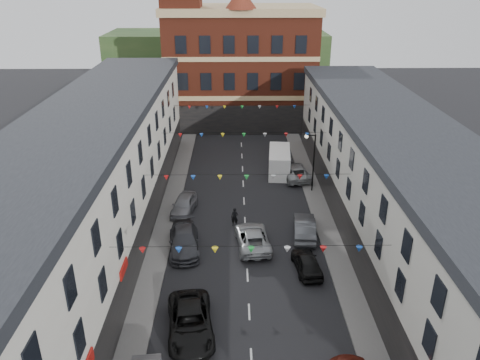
{
  "coord_description": "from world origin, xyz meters",
  "views": [
    {
      "loc": [
        -0.9,
        -28.05,
        19.99
      ],
      "look_at": [
        -0.45,
        7.0,
        4.42
      ],
      "focal_mm": 35.0,
      "sensor_mm": 36.0,
      "label": 1
    }
  ],
  "objects_px": {
    "car_left_c": "(190,322)",
    "car_left_d": "(184,240)",
    "white_van": "(279,162)",
    "street_lamp": "(312,155)",
    "car_right_d": "(307,263)",
    "car_left_e": "(184,204)",
    "car_right_e": "(304,227)",
    "moving_car": "(253,238)",
    "pedestrian": "(235,217)",
    "car_right_f": "(295,172)"
  },
  "relations": [
    {
      "from": "car_left_c",
      "to": "moving_car",
      "type": "height_order",
      "value": "car_left_c"
    },
    {
      "from": "car_left_e",
      "to": "car_right_d",
      "type": "xyz_separation_m",
      "value": [
        9.84,
        -9.31,
        -0.07
      ]
    },
    {
      "from": "car_right_e",
      "to": "moving_car",
      "type": "xyz_separation_m",
      "value": [
        -4.34,
        -1.48,
        -0.06
      ]
    },
    {
      "from": "street_lamp",
      "to": "car_right_f",
      "type": "height_order",
      "value": "street_lamp"
    },
    {
      "from": "car_right_e",
      "to": "street_lamp",
      "type": "bearing_deg",
      "value": -95.38
    },
    {
      "from": "car_right_d",
      "to": "car_right_e",
      "type": "relative_size",
      "value": 0.85
    },
    {
      "from": "car_right_d",
      "to": "car_right_e",
      "type": "distance_m",
      "value": 5.0
    },
    {
      "from": "car_left_c",
      "to": "moving_car",
      "type": "xyz_separation_m",
      "value": [
        4.11,
        9.84,
        -0.05
      ]
    },
    {
      "from": "car_right_d",
      "to": "white_van",
      "type": "relative_size",
      "value": 0.72
    },
    {
      "from": "car_left_d",
      "to": "pedestrian",
      "type": "relative_size",
      "value": 3.32
    },
    {
      "from": "car_right_d",
      "to": "car_right_e",
      "type": "bearing_deg",
      "value": -102.06
    },
    {
      "from": "car_left_c",
      "to": "white_van",
      "type": "distance_m",
      "value": 25.93
    },
    {
      "from": "car_right_e",
      "to": "moving_car",
      "type": "relative_size",
      "value": 0.91
    },
    {
      "from": "car_left_e",
      "to": "car_right_d",
      "type": "bearing_deg",
      "value": -35.69
    },
    {
      "from": "street_lamp",
      "to": "car_right_d",
      "type": "bearing_deg",
      "value": -99.31
    },
    {
      "from": "car_right_e",
      "to": "pedestrian",
      "type": "distance_m",
      "value": 6.02
    },
    {
      "from": "car_left_d",
      "to": "pedestrian",
      "type": "bearing_deg",
      "value": 36.72
    },
    {
      "from": "street_lamp",
      "to": "car_left_e",
      "type": "distance_m",
      "value": 13.14
    },
    {
      "from": "car_left_e",
      "to": "car_right_e",
      "type": "distance_m",
      "value": 11.22
    },
    {
      "from": "car_left_c",
      "to": "car_left_e",
      "type": "bearing_deg",
      "value": 89.47
    },
    {
      "from": "car_right_d",
      "to": "moving_car",
      "type": "distance_m",
      "value": 5.18
    },
    {
      "from": "moving_car",
      "to": "white_van",
      "type": "relative_size",
      "value": 0.94
    },
    {
      "from": "pedestrian",
      "to": "car_left_d",
      "type": "bearing_deg",
      "value": -124.15
    },
    {
      "from": "street_lamp",
      "to": "car_left_e",
      "type": "height_order",
      "value": "street_lamp"
    },
    {
      "from": "car_left_d",
      "to": "pedestrian",
      "type": "xyz_separation_m",
      "value": [
        3.98,
        3.73,
        0.03
      ]
    },
    {
      "from": "car_left_c",
      "to": "car_left_d",
      "type": "height_order",
      "value": "car_left_d"
    },
    {
      "from": "car_left_c",
      "to": "car_right_e",
      "type": "xyz_separation_m",
      "value": [
        8.45,
        11.32,
        0.0
      ]
    },
    {
      "from": "car_right_d",
      "to": "pedestrian",
      "type": "bearing_deg",
      "value": -58.36
    },
    {
      "from": "car_right_e",
      "to": "white_van",
      "type": "relative_size",
      "value": 0.85
    },
    {
      "from": "car_right_d",
      "to": "car_right_f",
      "type": "relative_size",
      "value": 0.78
    },
    {
      "from": "moving_car",
      "to": "street_lamp",
      "type": "bearing_deg",
      "value": -127.27
    },
    {
      "from": "car_left_d",
      "to": "white_van",
      "type": "relative_size",
      "value": 0.97
    },
    {
      "from": "car_left_c",
      "to": "white_van",
      "type": "xyz_separation_m",
      "value": [
        7.57,
        24.79,
        0.47
      ]
    },
    {
      "from": "car_left_c",
      "to": "car_right_f",
      "type": "height_order",
      "value": "car_left_c"
    },
    {
      "from": "car_right_e",
      "to": "car_left_d",
      "type": "bearing_deg",
      "value": 17.3
    },
    {
      "from": "car_right_f",
      "to": "car_right_d",
      "type": "bearing_deg",
      "value": 78.52
    },
    {
      "from": "street_lamp",
      "to": "car_left_e",
      "type": "bearing_deg",
      "value": -160.83
    },
    {
      "from": "street_lamp",
      "to": "car_left_e",
      "type": "xyz_separation_m",
      "value": [
        -12.05,
        -4.19,
        -3.13
      ]
    },
    {
      "from": "car_left_d",
      "to": "car_right_e",
      "type": "distance_m",
      "value": 9.93
    },
    {
      "from": "street_lamp",
      "to": "car_left_d",
      "type": "distance_m",
      "value": 15.82
    },
    {
      "from": "pedestrian",
      "to": "car_right_d",
      "type": "bearing_deg",
      "value": -39.51
    },
    {
      "from": "moving_car",
      "to": "white_van",
      "type": "height_order",
      "value": "white_van"
    },
    {
      "from": "car_right_e",
      "to": "car_left_e",
      "type": "bearing_deg",
      "value": -16.84
    },
    {
      "from": "car_left_d",
      "to": "moving_car",
      "type": "distance_m",
      "value": 5.41
    },
    {
      "from": "street_lamp",
      "to": "moving_car",
      "type": "xyz_separation_m",
      "value": [
        -6.04,
        -10.01,
        -3.16
      ]
    },
    {
      "from": "car_right_e",
      "to": "car_right_f",
      "type": "height_order",
      "value": "car_right_e"
    },
    {
      "from": "car_left_d",
      "to": "car_right_e",
      "type": "bearing_deg",
      "value": 4.95
    },
    {
      "from": "car_left_e",
      "to": "car_right_f",
      "type": "bearing_deg",
      "value": 42.44
    },
    {
      "from": "street_lamp",
      "to": "white_van",
      "type": "distance_m",
      "value": 6.17
    },
    {
      "from": "car_right_e",
      "to": "moving_car",
      "type": "bearing_deg",
      "value": 24.73
    }
  ]
}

